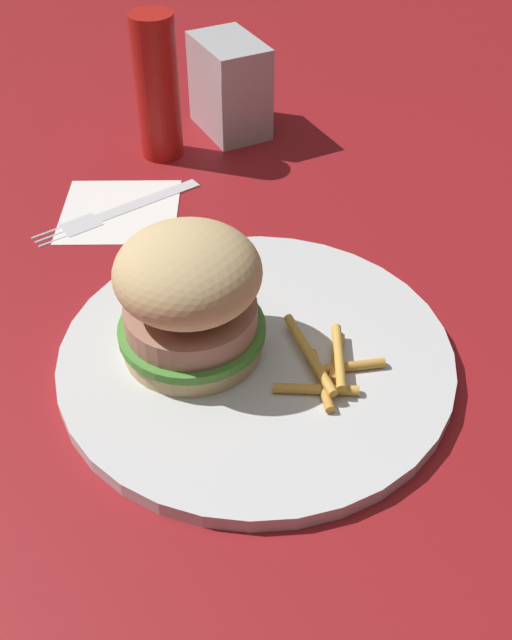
{
  "coord_description": "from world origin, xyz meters",
  "views": [
    {
      "loc": [
        0.03,
        -0.41,
        0.39
      ],
      "look_at": [
        0.02,
        -0.02,
        0.04
      ],
      "focal_mm": 41.52,
      "sensor_mm": 36.0,
      "label": 1
    }
  ],
  "objects_px": {
    "sandwich": "(189,295)",
    "fries_pile": "(327,366)",
    "napkin_dispenser": "(230,86)",
    "plate": "(256,356)",
    "fork": "(118,209)",
    "napkin": "(120,211)",
    "ketchup_bottle": "(157,88)"
  },
  "relations": [
    {
      "from": "plate",
      "to": "napkin_dispenser",
      "type": "height_order",
      "value": "napkin_dispenser"
    },
    {
      "from": "sandwich",
      "to": "fork",
      "type": "relative_size",
      "value": 0.73
    },
    {
      "from": "fork",
      "to": "napkin",
      "type": "bearing_deg",
      "value": 37.98
    },
    {
      "from": "plate",
      "to": "ketchup_bottle",
      "type": "relative_size",
      "value": 1.99
    },
    {
      "from": "plate",
      "to": "napkin_dispenser",
      "type": "relative_size",
      "value": 2.93
    },
    {
      "from": "plate",
      "to": "ketchup_bottle",
      "type": "height_order",
      "value": "ketchup_bottle"
    },
    {
      "from": "napkin_dispenser",
      "to": "plate",
      "type": "bearing_deg",
      "value": -22.93
    },
    {
      "from": "fork",
      "to": "fries_pile",
      "type": "bearing_deg",
      "value": -49.71
    },
    {
      "from": "fries_pile",
      "to": "napkin",
      "type": "bearing_deg",
      "value": 129.98
    },
    {
      "from": "napkin",
      "to": "plate",
      "type": "bearing_deg",
      "value": -56.02
    },
    {
      "from": "sandwich",
      "to": "fork",
      "type": "xyz_separation_m",
      "value": [
        -0.09,
        0.2,
        -0.06
      ]
    },
    {
      "from": "napkin",
      "to": "ketchup_bottle",
      "type": "bearing_deg",
      "value": 76.19
    },
    {
      "from": "fork",
      "to": "ketchup_bottle",
      "type": "bearing_deg",
      "value": 75.71
    },
    {
      "from": "plate",
      "to": "fork",
      "type": "height_order",
      "value": "plate"
    },
    {
      "from": "plate",
      "to": "sandwich",
      "type": "bearing_deg",
      "value": 176.91
    },
    {
      "from": "fries_pile",
      "to": "ketchup_bottle",
      "type": "distance_m",
      "value": 0.37
    },
    {
      "from": "fries_pile",
      "to": "napkin",
      "type": "height_order",
      "value": "fries_pile"
    },
    {
      "from": "napkin",
      "to": "ketchup_bottle",
      "type": "relative_size",
      "value": 0.75
    },
    {
      "from": "sandwich",
      "to": "ketchup_bottle",
      "type": "bearing_deg",
      "value": 101.03
    },
    {
      "from": "fries_pile",
      "to": "napkin_dispenser",
      "type": "height_order",
      "value": "napkin_dispenser"
    },
    {
      "from": "sandwich",
      "to": "fries_pile",
      "type": "distance_m",
      "value": 0.11
    },
    {
      "from": "fork",
      "to": "napkin_dispenser",
      "type": "relative_size",
      "value": 1.47
    },
    {
      "from": "plate",
      "to": "sandwich",
      "type": "distance_m",
      "value": 0.07
    },
    {
      "from": "plate",
      "to": "ketchup_bottle",
      "type": "distance_m",
      "value": 0.34
    },
    {
      "from": "napkin",
      "to": "napkin_dispenser",
      "type": "bearing_deg",
      "value": 60.45
    },
    {
      "from": "fries_pile",
      "to": "ketchup_bottle",
      "type": "xyz_separation_m",
      "value": [
        -0.16,
        0.34,
        0.06
      ]
    },
    {
      "from": "sandwich",
      "to": "fries_pile",
      "type": "height_order",
      "value": "sandwich"
    },
    {
      "from": "fork",
      "to": "napkin_dispenser",
      "type": "height_order",
      "value": "napkin_dispenser"
    },
    {
      "from": "plate",
      "to": "fries_pile",
      "type": "xyz_separation_m",
      "value": [
        0.05,
        -0.02,
        0.01
      ]
    },
    {
      "from": "ketchup_bottle",
      "to": "plate",
      "type": "bearing_deg",
      "value": -71.13
    },
    {
      "from": "plate",
      "to": "fries_pile",
      "type": "distance_m",
      "value": 0.06
    },
    {
      "from": "fries_pile",
      "to": "napkin_dispenser",
      "type": "bearing_deg",
      "value": 102.71
    }
  ]
}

